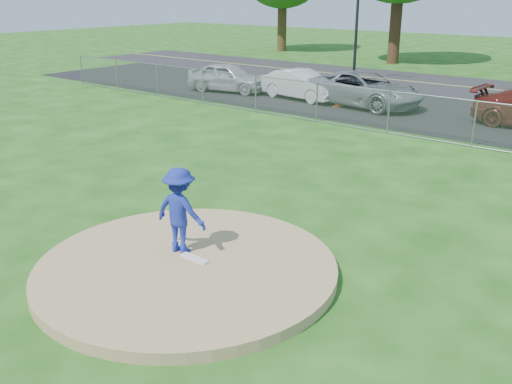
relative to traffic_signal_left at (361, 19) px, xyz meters
The scene contains 11 objects.
ground 15.23m from the traffic_signal_left, 53.86° to the right, with size 120.00×120.00×0.00m, color #184B10.
pitchers_mound 23.90m from the traffic_signal_left, 68.28° to the right, with size 5.40×5.40×0.20m, color tan.
pitching_rubber 23.70m from the traffic_signal_left, 68.10° to the right, with size 0.60×0.15×0.04m, color white.
chain_link_fence 13.55m from the traffic_signal_left, 48.77° to the right, with size 40.00×0.06×1.50m, color gray.
parking_lot 10.88m from the traffic_signal_left, 32.11° to the right, with size 50.00×8.00×0.01m, color black.
traffic_signal_left is the anchor object (origin of this frame).
pitcher 23.34m from the traffic_signal_left, 69.00° to the right, with size 1.05×0.60×1.62m, color #1B2A98.
traffic_cone 8.00m from the traffic_signal_left, 67.17° to the right, with size 0.34×0.34×0.66m, color orange.
parked_car_silver 8.15m from the traffic_signal_left, 116.57° to the right, with size 1.67×4.14×1.41m, color #B3B2B7.
parked_car_white 6.93m from the traffic_signal_left, 84.82° to the right, with size 1.42×4.07×1.34m, color silver.
parked_car_gray 7.55m from the traffic_signal_left, 59.13° to the right, with size 2.45×5.32×1.48m, color gray.
Camera 1 is at (6.72, -6.42, 4.83)m, focal length 40.00 mm.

